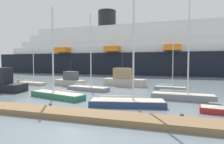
% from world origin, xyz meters
% --- Properties ---
extents(ground_plane, '(600.00, 600.00, 0.00)m').
position_xyz_m(ground_plane, '(0.00, 0.00, 0.00)').
color(ground_plane, slate).
extents(dock_pier, '(25.40, 2.34, 0.48)m').
position_xyz_m(dock_pier, '(0.00, -4.59, 0.20)').
color(dock_pier, olive).
rests_on(dock_pier, ground_plane).
extents(sailboat_0, '(5.30, 2.12, 7.24)m').
position_xyz_m(sailboat_0, '(-13.30, 10.25, 0.35)').
color(sailboat_0, '#BCB29E').
rests_on(sailboat_0, ground_plane).
extents(sailboat_1, '(6.28, 1.81, 11.22)m').
position_xyz_m(sailboat_1, '(10.61, 3.96, 0.55)').
color(sailboat_1, gray).
rests_on(sailboat_1, ground_plane).
extents(sailboat_2, '(4.42, 1.73, 8.03)m').
position_xyz_m(sailboat_2, '(9.35, 11.09, 0.37)').
color(sailboat_2, gray).
rests_on(sailboat_2, ground_plane).
extents(sailboat_3, '(6.21, 2.73, 10.40)m').
position_xyz_m(sailboat_3, '(-1.46, 7.26, 0.46)').
color(sailboat_3, gray).
rests_on(sailboat_3, ground_plane).
extents(sailboat_5, '(6.93, 3.23, 11.15)m').
position_xyz_m(sailboat_5, '(5.74, -0.24, 0.49)').
color(sailboat_5, navy).
rests_on(sailboat_5, ground_plane).
extents(sailboat_6, '(7.10, 3.42, 10.01)m').
position_xyz_m(sailboat_6, '(-2.44, 1.20, 0.49)').
color(sailboat_6, '#2D6B51').
rests_on(sailboat_6, ground_plane).
extents(fishing_boat_1, '(7.20, 3.17, 5.38)m').
position_xyz_m(fishing_boat_1, '(2.01, 13.76, 1.05)').
color(fishing_boat_1, '#BCB29E').
rests_on(fishing_boat_1, ground_plane).
extents(fishing_boat_2, '(5.90, 3.23, 4.34)m').
position_xyz_m(fishing_boat_2, '(-6.53, 11.25, 0.85)').
color(fishing_boat_2, '#BCB29E').
rests_on(fishing_boat_2, ground_plane).
extents(channel_buoy_0, '(0.57, 0.57, 1.17)m').
position_xyz_m(channel_buoy_0, '(-19.24, 13.41, 0.29)').
color(channel_buoy_0, orange).
rests_on(channel_buoy_0, ground_plane).
extents(cruise_ship, '(122.83, 21.54, 21.67)m').
position_xyz_m(cruise_ship, '(9.78, 46.33, 6.95)').
color(cruise_ship, black).
rests_on(cruise_ship, ground_plane).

